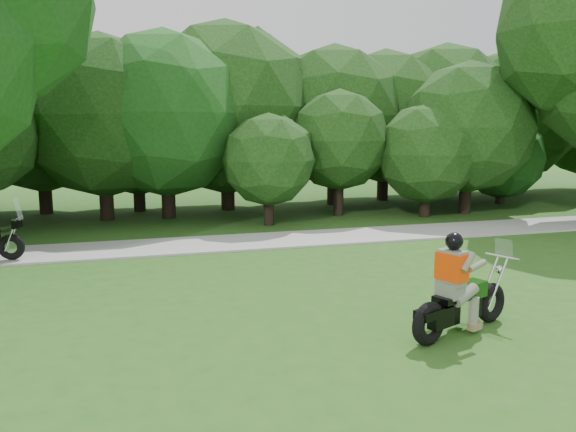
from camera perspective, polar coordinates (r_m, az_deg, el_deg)
ground at (r=9.93m, az=20.98°, el=-10.85°), size 100.00×100.00×0.00m
walkway at (r=16.75m, az=4.31°, el=-2.15°), size 60.00×2.20×0.06m
tree_line at (r=22.76m, az=-2.28°, el=9.97°), size 39.79×11.44×7.57m
chopper_motorcycle at (r=9.34m, az=16.88°, el=-7.89°), size 2.27×1.24×1.68m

